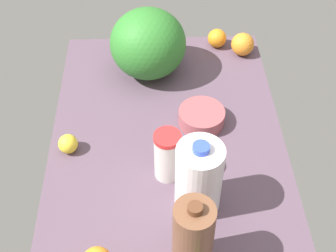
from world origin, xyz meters
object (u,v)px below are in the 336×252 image
milk_jug (199,178)px  orange_loose (217,38)px  lemon_near_front (68,144)px  tumbler_cup (167,155)px  orange_far_back (243,44)px  watermelon (148,44)px  mixing_bowl (202,117)px  chocolate_milk_jug (193,238)px

milk_jug → orange_loose: bearing=-10.5°
milk_jug → lemon_near_front: milk_jug is taller
tumbler_cup → orange_far_back: tumbler_cup is taller
milk_jug → watermelon: size_ratio=0.92×
tumbler_cup → mixing_bowl: bearing=-29.6°
milk_jug → chocolate_milk_jug: chocolate_milk_jug is taller
watermelon → mixing_bowl: bearing=-148.0°
milk_jug → orange_far_back: bearing=-18.4°
mixing_bowl → milk_jug: (-32.71, 4.11, 9.25)cm
chocolate_milk_jug → orange_loose: 95.41cm
watermelon → orange_loose: watermelon is taller
chocolate_milk_jug → orange_loose: bearing=-10.2°
mixing_bowl → tumbler_cup: tumbler_cup is taller
milk_jug → orange_far_back: (69.99, -23.23, -7.41)cm
mixing_bowl → lemon_near_front: (-10.80, 43.13, 0.50)cm
mixing_bowl → chocolate_milk_jug: bearing=172.1°
tumbler_cup → orange_loose: size_ratio=2.30×
orange_loose → orange_far_back: bearing=-120.1°
mixing_bowl → orange_loose: bearing=-12.9°
milk_jug → lemon_near_front: 45.59cm
tumbler_cup → lemon_near_front: size_ratio=2.74×
orange_far_back → tumbler_cup: bearing=152.0°
mixing_bowl → watermelon: watermelon is taller
mixing_bowl → tumbler_cup: 25.34cm
chocolate_milk_jug → orange_far_back: (88.16, -26.14, -7.56)cm
tumbler_cup → orange_far_back: 66.64cm
milk_jug → watermelon: 61.91cm
tumbler_cup → milk_jug: bearing=-144.5°
watermelon → tumbler_cup: watermelon is taller
watermelon → lemon_near_front: size_ratio=4.41×
chocolate_milk_jug → orange_far_back: 92.26cm
orange_loose → watermelon: bearing=118.8°
orange_far_back → orange_loose: bearing=59.9°
chocolate_milk_jug → orange_far_back: chocolate_milk_jug is taller
chocolate_milk_jug → orange_loose: (93.55, -16.83, -8.30)cm
chocolate_milk_jug → orange_far_back: size_ratio=2.88×
watermelon → orange_far_back: bearing=-75.4°
orange_loose → lemon_near_front: (-53.48, 52.93, -0.59)cm
mixing_bowl → tumbler_cup: bearing=150.4°
orange_far_back → mixing_bowl: bearing=152.9°
orange_far_back → lemon_near_front: 78.66cm
milk_jug → lemon_near_front: size_ratio=4.07×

